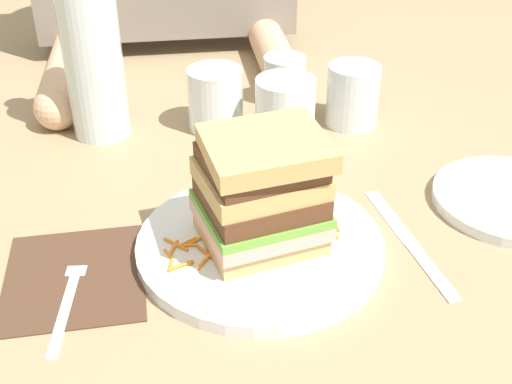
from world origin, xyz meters
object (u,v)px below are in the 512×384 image
object	(u,v)px
empty_tumbler_0	(284,80)
empty_tumbler_1	(217,99)
knife	(411,244)
empty_tumbler_2	(353,95)
fork	(70,288)
juice_glass	(285,114)
main_plate	(260,245)
sandwich	(261,192)
water_bottle	(92,48)
napkin_dark	(75,276)

from	to	relation	value
empty_tumbler_0	empty_tumbler_1	size ratio (longest dim) A/B	0.82
knife	empty_tumbler_2	bearing A→B (deg)	87.70
fork	empty_tumbler_1	bearing A→B (deg)	61.94
fork	juice_glass	distance (m)	0.38
main_plate	empty_tumbler_0	xyz separation A→B (m)	(0.09, 0.36, 0.03)
main_plate	sandwich	size ratio (longest dim) A/B	1.85
water_bottle	empty_tumbler_0	world-z (taller)	water_bottle
water_bottle	knife	bearing A→B (deg)	-42.54
sandwich	empty_tumbler_2	xyz separation A→B (m)	(0.17, 0.28, -0.03)
sandwich	napkin_dark	xyz separation A→B (m)	(-0.19, -0.02, -0.07)
main_plate	fork	world-z (taller)	main_plate
main_plate	empty_tumbler_2	xyz separation A→B (m)	(0.17, 0.28, 0.04)
sandwich	water_bottle	distance (m)	0.35
napkin_dark	knife	world-z (taller)	same
sandwich	empty_tumbler_0	xyz separation A→B (m)	(0.09, 0.36, -0.04)
napkin_dark	water_bottle	distance (m)	0.34
juice_glass	sandwich	bearing A→B (deg)	-106.10
fork	empty_tumbler_1	distance (m)	0.37
water_bottle	empty_tumbler_2	xyz separation A→B (m)	(0.35, -0.02, -0.08)
main_plate	sandwich	world-z (taller)	sandwich
empty_tumbler_0	fork	bearing A→B (deg)	-125.30
empty_tumbler_0	empty_tumbler_1	distance (m)	0.13
fork	empty_tumbler_1	world-z (taller)	empty_tumbler_1
empty_tumbler_1	sandwich	bearing A→B (deg)	-86.58
juice_glass	empty_tumbler_1	xyz separation A→B (m)	(-0.09, 0.05, 0.00)
knife	water_bottle	bearing A→B (deg)	137.46
empty_tumbler_1	fork	bearing A→B (deg)	-118.06
juice_glass	water_bottle	world-z (taller)	water_bottle
sandwich	juice_glass	distance (m)	0.25
sandwich	fork	size ratio (longest dim) A/B	0.84
knife	empty_tumbler_1	world-z (taller)	empty_tumbler_1
water_bottle	empty_tumbler_2	distance (m)	0.36
sandwich	main_plate	bearing A→B (deg)	127.08
fork	empty_tumbler_2	bearing A→B (deg)	40.71
fork	empty_tumbler_0	size ratio (longest dim) A/B	2.35
water_bottle	empty_tumbler_2	bearing A→B (deg)	-3.47
napkin_dark	water_bottle	size ratio (longest dim) A/B	0.56
main_plate	juice_glass	size ratio (longest dim) A/B	2.89
knife	empty_tumbler_2	size ratio (longest dim) A/B	2.30
sandwich	empty_tumbler_0	bearing A→B (deg)	75.95
main_plate	empty_tumbler_1	bearing A→B (deg)	93.29
juice_glass	knife	bearing A→B (deg)	-69.72
fork	juice_glass	bearing A→B (deg)	46.41
main_plate	juice_glass	xyz separation A→B (m)	(0.07, 0.24, 0.03)
knife	empty_tumbler_2	distance (m)	0.29
napkin_dark	knife	size ratio (longest dim) A/B	0.77
sandwich	juice_glass	size ratio (longest dim) A/B	1.56
empty_tumbler_2	fork	bearing A→B (deg)	-139.29
napkin_dark	empty_tumbler_2	world-z (taller)	empty_tumbler_2
sandwich	empty_tumbler_1	bearing A→B (deg)	93.42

